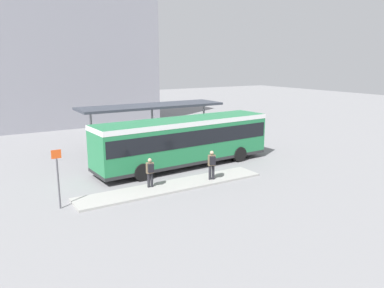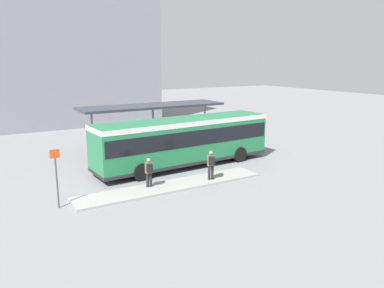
% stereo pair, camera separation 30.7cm
% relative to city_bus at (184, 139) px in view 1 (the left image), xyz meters
% --- Properties ---
extents(ground_plane, '(120.00, 120.00, 0.00)m').
position_rel_city_bus_xyz_m(ground_plane, '(-0.01, -0.00, -1.82)').
color(ground_plane, gray).
extents(curb_island, '(10.71, 1.80, 0.12)m').
position_rel_city_bus_xyz_m(curb_island, '(-2.64, -3.31, -1.76)').
color(curb_island, '#9E9E99').
rests_on(curb_island, ground_plane).
extents(city_bus, '(12.02, 3.23, 3.10)m').
position_rel_city_bus_xyz_m(city_bus, '(0.00, 0.00, 0.00)').
color(city_bus, '#237A47').
rests_on(city_bus, ground_plane).
extents(pedestrian_waiting, '(0.42, 0.45, 1.58)m').
position_rel_city_bus_xyz_m(pedestrian_waiting, '(-3.85, -3.00, -0.79)').
color(pedestrian_waiting, '#232328').
rests_on(pedestrian_waiting, curb_island).
extents(pedestrian_companion, '(0.48, 0.52, 1.67)m').
position_rel_city_bus_xyz_m(pedestrian_companion, '(-0.33, -3.62, -0.74)').
color(pedestrian_companion, '#232328').
rests_on(pedestrian_companion, curb_island).
extents(bicycle_black, '(0.48, 1.56, 0.68)m').
position_rel_city_bus_xyz_m(bicycle_black, '(8.41, 3.61, -1.47)').
color(bicycle_black, black).
rests_on(bicycle_black, ground_plane).
extents(bicycle_red, '(0.48, 1.67, 0.73)m').
position_rel_city_bus_xyz_m(bicycle_red, '(7.92, 4.30, -1.45)').
color(bicycle_red, black).
rests_on(bicycle_red, ground_plane).
extents(bicycle_yellow, '(0.48, 1.55, 0.67)m').
position_rel_city_bus_xyz_m(bicycle_yellow, '(8.22, 4.98, -1.48)').
color(bicycle_yellow, black).
rests_on(bicycle_yellow, ground_plane).
extents(bicycle_blue, '(0.48, 1.63, 0.70)m').
position_rel_city_bus_xyz_m(bicycle_blue, '(8.15, 5.67, -1.46)').
color(bicycle_blue, black).
rests_on(bicycle_blue, ground_plane).
extents(station_shelter, '(11.36, 3.11, 3.37)m').
position_rel_city_bus_xyz_m(station_shelter, '(0.60, 5.98, 1.40)').
color(station_shelter, '#383D47').
rests_on(station_shelter, ground_plane).
extents(potted_planter_near_shelter, '(0.78, 0.78, 1.23)m').
position_rel_city_bus_xyz_m(potted_planter_near_shelter, '(5.69, 3.78, -1.17)').
color(potted_planter_near_shelter, slate).
rests_on(potted_planter_near_shelter, ground_plane).
extents(platform_sign, '(0.44, 0.08, 2.80)m').
position_rel_city_bus_xyz_m(platform_sign, '(-8.56, -3.20, -0.26)').
color(platform_sign, '#4C4C51').
rests_on(platform_sign, ground_plane).
extents(station_building, '(24.58, 10.79, 16.21)m').
position_rel_city_bus_xyz_m(station_building, '(-5.26, 22.83, 6.29)').
color(station_building, gray).
rests_on(station_building, ground_plane).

